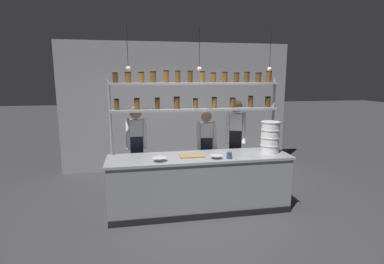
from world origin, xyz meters
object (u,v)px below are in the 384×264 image
object	(u,v)px
cutting_board	(192,156)
prep_bowl_center_front	(159,159)
chef_right	(235,140)
container_stack	(270,137)
spice_shelf_unit	(197,97)
prep_bowl_near_left	(216,157)
serving_cup_front	(229,155)
chef_left	(137,146)
chef_center	(206,147)

from	to	relation	value
cutting_board	prep_bowl_center_front	distance (m)	0.57
chef_right	container_stack	distance (m)	0.72
spice_shelf_unit	container_stack	world-z (taller)	spice_shelf_unit
chef_right	prep_bowl_near_left	size ratio (longest dim) A/B	9.16
chef_right	serving_cup_front	distance (m)	0.91
chef_left	prep_bowl_center_front	distance (m)	0.94
prep_bowl_near_left	chef_right	bearing A→B (deg)	53.94
chef_center	cutting_board	xyz separation A→B (m)	(-0.40, -0.70, 0.04)
container_stack	prep_bowl_center_front	size ratio (longest dim) A/B	2.41
chef_center	prep_bowl_center_front	world-z (taller)	chef_center
chef_right	prep_bowl_center_front	world-z (taller)	chef_right
prep_bowl_near_left	prep_bowl_center_front	xyz separation A→B (m)	(-0.89, 0.01, 0.00)
spice_shelf_unit	prep_bowl_near_left	bearing A→B (deg)	-68.76
spice_shelf_unit	chef_left	world-z (taller)	spice_shelf_unit
container_stack	prep_bowl_near_left	world-z (taller)	container_stack
spice_shelf_unit	chef_right	xyz separation A→B (m)	(0.78, 0.26, -0.81)
chef_left	prep_bowl_near_left	distance (m)	1.51
cutting_board	prep_bowl_near_left	size ratio (longest dim) A/B	2.08
spice_shelf_unit	chef_center	bearing A→B (deg)	55.11
chef_right	container_stack	world-z (taller)	chef_right
chef_center	container_stack	bearing A→B (deg)	-28.61
prep_bowl_near_left	serving_cup_front	size ratio (longest dim) A/B	1.89
chef_left	chef_center	xyz separation A→B (m)	(1.26, 0.01, -0.07)
container_stack	serving_cup_front	bearing A→B (deg)	-161.92
chef_right	container_stack	size ratio (longest dim) A/B	3.37
chef_center	serving_cup_front	world-z (taller)	chef_center
chef_left	chef_right	world-z (taller)	chef_right
chef_left	container_stack	size ratio (longest dim) A/B	3.19
chef_center	prep_bowl_near_left	distance (m)	0.90
serving_cup_front	chef_center	bearing A→B (deg)	98.79
spice_shelf_unit	prep_bowl_near_left	size ratio (longest dim) A/B	14.73
container_stack	prep_bowl_center_front	distance (m)	1.90
container_stack	prep_bowl_near_left	xyz separation A→B (m)	(-0.99, -0.22, -0.24)
chef_left	chef_right	size ratio (longest dim) A/B	0.95
container_stack	cutting_board	bearing A→B (deg)	-179.15
cutting_board	prep_bowl_near_left	world-z (taller)	prep_bowl_near_left
chef_right	cutting_board	distance (m)	1.10
chef_center	cutting_board	bearing A→B (deg)	-112.81
container_stack	chef_right	bearing A→B (deg)	126.18
container_stack	cutting_board	world-z (taller)	container_stack
cutting_board	serving_cup_front	xyz separation A→B (m)	(0.55, -0.24, 0.04)
prep_bowl_center_front	cutting_board	bearing A→B (deg)	19.82
chef_right	chef_left	bearing A→B (deg)	-166.02
container_stack	serving_cup_front	distance (m)	0.86
chef_center	chef_right	world-z (taller)	chef_right
chef_left	serving_cup_front	distance (m)	1.69
serving_cup_front	container_stack	bearing A→B (deg)	18.08
spice_shelf_unit	chef_center	world-z (taller)	spice_shelf_unit
chef_left	serving_cup_front	xyz separation A→B (m)	(1.41, -0.93, 0.01)
chef_center	prep_bowl_near_left	size ratio (longest dim) A/B	8.15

